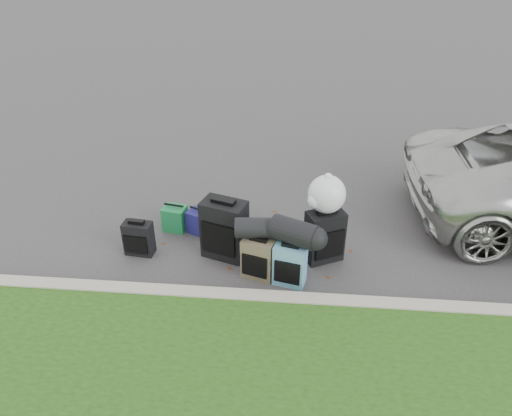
# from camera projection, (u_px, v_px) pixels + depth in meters

# --- Properties ---
(ground) EXTENTS (120.00, 120.00, 0.00)m
(ground) POSITION_uv_depth(u_px,v_px,m) (262.00, 252.00, 6.54)
(ground) COLOR #383535
(ground) RESTS_ON ground
(curb) EXTENTS (120.00, 0.18, 0.15)m
(curb) POSITION_uv_depth(u_px,v_px,m) (256.00, 299.00, 5.65)
(curb) COLOR #9E937F
(curb) RESTS_ON ground
(suitcase_small_black) EXTENTS (0.38, 0.24, 0.46)m
(suitcase_small_black) POSITION_uv_depth(u_px,v_px,m) (139.00, 238.00, 6.41)
(suitcase_small_black) COLOR black
(suitcase_small_black) RESTS_ON ground
(suitcase_large_black_left) EXTENTS (0.62, 0.48, 0.79)m
(suitcase_large_black_left) POSITION_uv_depth(u_px,v_px,m) (224.00, 229.00, 6.29)
(suitcase_large_black_left) COLOR black
(suitcase_large_black_left) RESTS_ON ground
(suitcase_olive) EXTENTS (0.44, 0.34, 0.53)m
(suitcase_olive) POSITION_uv_depth(u_px,v_px,m) (259.00, 258.00, 5.99)
(suitcase_olive) COLOR #48402D
(suitcase_olive) RESTS_ON ground
(suitcase_teal) EXTENTS (0.41, 0.30, 0.53)m
(suitcase_teal) POSITION_uv_depth(u_px,v_px,m) (290.00, 265.00, 5.88)
(suitcase_teal) COLOR teal
(suitcase_teal) RESTS_ON ground
(suitcase_large_black_right) EXTENTS (0.53, 0.45, 0.69)m
(suitcase_large_black_right) POSITION_uv_depth(u_px,v_px,m) (324.00, 236.00, 6.25)
(suitcase_large_black_right) COLOR black
(suitcase_large_black_right) RESTS_ON ground
(tote_green) EXTENTS (0.35, 0.30, 0.35)m
(tote_green) POSITION_uv_depth(u_px,v_px,m) (175.00, 218.00, 6.91)
(tote_green) COLOR #1B7B3F
(tote_green) RESTS_ON ground
(tote_navy) EXTENTS (0.37, 0.34, 0.32)m
(tote_navy) POSITION_uv_depth(u_px,v_px,m) (199.00, 222.00, 6.86)
(tote_navy) COLOR navy
(tote_navy) RESTS_ON ground
(duffel_left) EXTENTS (0.48, 0.28, 0.25)m
(duffel_left) POSITION_uv_depth(u_px,v_px,m) (254.00, 228.00, 5.85)
(duffel_left) COLOR black
(duffel_left) RESTS_ON suitcase_olive
(duffel_right) EXTENTS (0.61, 0.50, 0.30)m
(duffel_right) POSITION_uv_depth(u_px,v_px,m) (294.00, 232.00, 5.72)
(duffel_right) COLOR black
(duffel_right) RESTS_ON suitcase_teal
(trash_bag) EXTENTS (0.46, 0.46, 0.46)m
(trash_bag) POSITION_uv_depth(u_px,v_px,m) (327.00, 194.00, 5.99)
(trash_bag) COLOR white
(trash_bag) RESTS_ON suitcase_large_black_right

